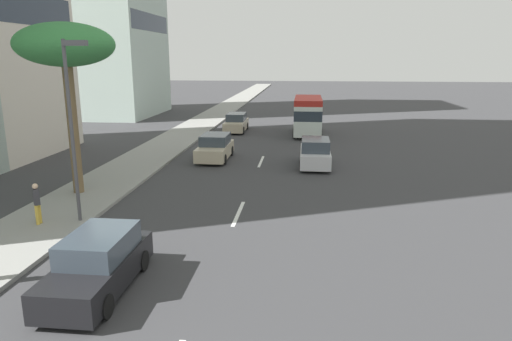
{
  "coord_description": "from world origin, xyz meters",
  "views": [
    {
      "loc": [
        -2.06,
        -2.72,
        6.46
      ],
      "look_at": [
        19.82,
        -0.38,
        1.05
      ],
      "focal_mm": 32.29,
      "sensor_mm": 36.0,
      "label": 1
    }
  ],
  "objects_px": {
    "car_third": "(215,148)",
    "car_fifth": "(315,153)",
    "palm_tree": "(65,48)",
    "minibus_second": "(308,114)",
    "pedestrian_near_lamp": "(37,202)",
    "street_lamp": "(73,113)",
    "car_fourth": "(236,123)",
    "car_lead": "(98,264)"
  },
  "relations": [
    {
      "from": "minibus_second",
      "to": "car_fifth",
      "type": "xyz_separation_m",
      "value": [
        -11.96,
        -0.43,
        -0.93
      ]
    },
    {
      "from": "car_fourth",
      "to": "car_fifth",
      "type": "distance_m",
      "value": 14.65
    },
    {
      "from": "minibus_second",
      "to": "pedestrian_near_lamp",
      "type": "xyz_separation_m",
      "value": [
        -23.62,
        10.46,
        -0.69
      ]
    },
    {
      "from": "minibus_second",
      "to": "pedestrian_near_lamp",
      "type": "distance_m",
      "value": 25.84
    },
    {
      "from": "car_lead",
      "to": "street_lamp",
      "type": "xyz_separation_m",
      "value": [
        5.06,
        3.01,
        3.66
      ]
    },
    {
      "from": "car_third",
      "to": "car_fourth",
      "type": "xyz_separation_m",
      "value": [
        11.69,
        0.35,
        -0.0
      ]
    },
    {
      "from": "car_third",
      "to": "pedestrian_near_lamp",
      "type": "bearing_deg",
      "value": -18.97
    },
    {
      "from": "street_lamp",
      "to": "pedestrian_near_lamp",
      "type": "bearing_deg",
      "value": 110.88
    },
    {
      "from": "street_lamp",
      "to": "car_fifth",
      "type": "bearing_deg",
      "value": -40.27
    },
    {
      "from": "car_lead",
      "to": "palm_tree",
      "type": "distance_m",
      "value": 11.88
    },
    {
      "from": "car_fourth",
      "to": "palm_tree",
      "type": "distance_m",
      "value": 21.7
    },
    {
      "from": "pedestrian_near_lamp",
      "to": "palm_tree",
      "type": "xyz_separation_m",
      "value": [
        4.35,
        0.55,
        5.84
      ]
    },
    {
      "from": "car_third",
      "to": "street_lamp",
      "type": "distance_m",
      "value": 13.25
    },
    {
      "from": "car_third",
      "to": "pedestrian_near_lamp",
      "type": "distance_m",
      "value": 13.7
    },
    {
      "from": "car_fifth",
      "to": "car_fourth",
      "type": "bearing_deg",
      "value": 27.61
    },
    {
      "from": "car_lead",
      "to": "minibus_second",
      "type": "xyz_separation_m",
      "value": [
        28.12,
        -5.95,
        0.95
      ]
    },
    {
      "from": "car_lead",
      "to": "minibus_second",
      "type": "height_order",
      "value": "minibus_second"
    },
    {
      "from": "car_third",
      "to": "pedestrian_near_lamp",
      "type": "height_order",
      "value": "pedestrian_near_lamp"
    },
    {
      "from": "palm_tree",
      "to": "minibus_second",
      "type": "bearing_deg",
      "value": -29.74
    },
    {
      "from": "car_fourth",
      "to": "pedestrian_near_lamp",
      "type": "relative_size",
      "value": 2.73
    },
    {
      "from": "car_fifth",
      "to": "pedestrian_near_lamp",
      "type": "height_order",
      "value": "pedestrian_near_lamp"
    },
    {
      "from": "car_lead",
      "to": "pedestrian_near_lamp",
      "type": "relative_size",
      "value": 2.71
    },
    {
      "from": "car_third",
      "to": "car_fifth",
      "type": "height_order",
      "value": "car_fifth"
    },
    {
      "from": "pedestrian_near_lamp",
      "to": "palm_tree",
      "type": "distance_m",
      "value": 7.31
    },
    {
      "from": "car_fourth",
      "to": "street_lamp",
      "type": "bearing_deg",
      "value": -6.18
    },
    {
      "from": "car_fifth",
      "to": "pedestrian_near_lamp",
      "type": "relative_size",
      "value": 2.66
    },
    {
      "from": "car_fifth",
      "to": "street_lamp",
      "type": "bearing_deg",
      "value": 139.73
    },
    {
      "from": "pedestrian_near_lamp",
      "to": "street_lamp",
      "type": "height_order",
      "value": "street_lamp"
    },
    {
      "from": "minibus_second",
      "to": "car_fourth",
      "type": "bearing_deg",
      "value": 80.88
    },
    {
      "from": "car_third",
      "to": "palm_tree",
      "type": "xyz_separation_m",
      "value": [
        -8.61,
        5.01,
        6.12
      ]
    },
    {
      "from": "pedestrian_near_lamp",
      "to": "palm_tree",
      "type": "bearing_deg",
      "value": 150.67
    },
    {
      "from": "minibus_second",
      "to": "car_third",
      "type": "relative_size",
      "value": 1.48
    },
    {
      "from": "car_lead",
      "to": "car_third",
      "type": "bearing_deg",
      "value": -179.83
    },
    {
      "from": "pedestrian_near_lamp",
      "to": "street_lamp",
      "type": "bearing_deg",
      "value": 74.31
    },
    {
      "from": "street_lamp",
      "to": "palm_tree",
      "type": "bearing_deg",
      "value": 28.45
    },
    {
      "from": "car_lead",
      "to": "street_lamp",
      "type": "bearing_deg",
      "value": -149.27
    },
    {
      "from": "pedestrian_near_lamp",
      "to": "car_lead",
      "type": "bearing_deg",
      "value": 8.51
    },
    {
      "from": "car_fifth",
      "to": "pedestrian_near_lamp",
      "type": "bearing_deg",
      "value": 136.95
    },
    {
      "from": "car_third",
      "to": "palm_tree",
      "type": "relative_size",
      "value": 0.56
    },
    {
      "from": "minibus_second",
      "to": "car_third",
      "type": "xyz_separation_m",
      "value": [
        -10.67,
        6.0,
        -0.96
      ]
    },
    {
      "from": "street_lamp",
      "to": "minibus_second",
      "type": "bearing_deg",
      "value": -21.25
    },
    {
      "from": "pedestrian_near_lamp",
      "to": "car_fourth",
      "type": "bearing_deg",
      "value": 133.98
    }
  ]
}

